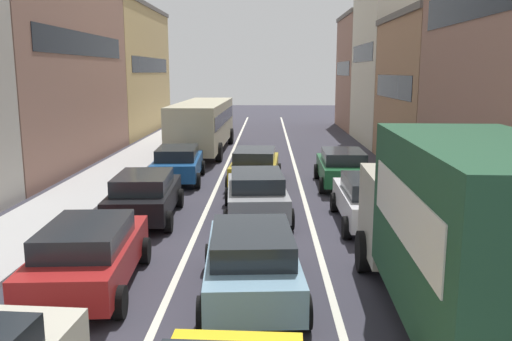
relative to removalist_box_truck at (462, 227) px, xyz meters
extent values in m
cube|color=#B0B0B0|center=(-10.39, 15.21, -1.90)|extent=(2.60, 64.00, 0.14)
cube|color=silver|center=(-5.39, 15.21, -1.97)|extent=(0.16, 60.00, 0.01)
cube|color=silver|center=(-1.99, 15.21, -1.97)|extent=(0.16, 60.00, 0.01)
cube|color=#936B5B|center=(-15.69, 17.21, 3.39)|extent=(7.00, 14.57, 10.73)
cube|color=black|center=(-12.18, 17.21, 3.93)|extent=(0.02, 11.73, 1.10)
cube|color=tan|center=(-15.69, 31.88, 2.65)|extent=(7.00, 14.57, 9.24)
cube|color=black|center=(-12.18, 31.88, 3.11)|extent=(0.02, 11.73, 1.10)
cube|color=#66605B|center=(-15.69, 31.88, 7.42)|extent=(7.20, 14.57, 0.30)
cube|color=#936B5B|center=(6.21, 34.81, 2.43)|extent=(7.00, 8.70, 8.80)
cube|color=black|center=(2.69, 34.81, 2.87)|extent=(0.02, 7.04, 1.10)
cube|color=#66605B|center=(6.21, 34.81, 6.98)|extent=(7.20, 8.70, 0.30)
cube|color=beige|center=(6.21, 26.01, 3.27)|extent=(7.00, 8.70, 10.49)
cube|color=black|center=(2.69, 26.01, 3.79)|extent=(0.02, 7.04, 1.10)
cube|color=#9E7556|center=(6.21, 17.21, 1.56)|extent=(7.00, 8.70, 7.07)
cube|color=black|center=(2.69, 17.21, 1.91)|extent=(0.02, 7.04, 1.10)
cube|color=#66605B|center=(6.21, 17.21, 5.24)|extent=(7.20, 8.70, 0.30)
cube|color=black|center=(2.69, 8.41, 4.68)|extent=(0.02, 7.04, 1.10)
cube|color=#B7B29E|center=(0.11, 2.88, -0.54)|extent=(2.49, 2.49, 1.90)
cube|color=black|center=(0.15, 4.09, -0.16)|extent=(2.02, 0.10, 0.70)
cube|color=#234C33|center=(-0.03, -0.88, 0.21)|extent=(2.60, 5.53, 2.80)
cube|color=white|center=(-1.24, -0.83, 0.49)|extent=(0.19, 4.48, 0.90)
cylinder|color=black|center=(-1.09, 3.01, -1.49)|extent=(0.34, 0.97, 0.96)
cylinder|color=black|center=(1.31, 2.92, -1.49)|extent=(0.34, 0.97, 0.96)
cube|color=#759EB7|center=(-3.66, 1.55, -1.30)|extent=(2.06, 4.40, 0.70)
cube|color=#1E2328|center=(-3.65, 1.35, -0.74)|extent=(1.73, 2.50, 0.52)
cylinder|color=black|center=(-4.67, 2.96, -1.65)|extent=(0.26, 0.65, 0.64)
cylinder|color=black|center=(-2.83, 3.07, -1.65)|extent=(0.26, 0.65, 0.64)
cylinder|color=black|center=(-4.49, 0.04, -1.65)|extent=(0.26, 0.65, 0.64)
cylinder|color=black|center=(-2.65, 0.15, -1.65)|extent=(0.26, 0.65, 0.64)
cube|color=#A51E1E|center=(-7.13, 1.87, -1.30)|extent=(2.07, 4.41, 0.70)
cube|color=#1E2328|center=(-7.12, 1.68, -0.74)|extent=(1.74, 2.51, 0.52)
cylinder|color=black|center=(-8.15, 3.27, -1.65)|extent=(0.26, 0.65, 0.64)
cylinder|color=black|center=(-6.31, 3.39, -1.65)|extent=(0.26, 0.65, 0.64)
cylinder|color=black|center=(-7.96, 0.36, -1.65)|extent=(0.26, 0.65, 0.64)
cylinder|color=black|center=(-6.12, 0.48, -1.65)|extent=(0.26, 0.65, 0.64)
cube|color=gray|center=(-3.69, 7.67, -1.30)|extent=(2.09, 4.41, 0.70)
cube|color=#1E2328|center=(-3.68, 7.47, -0.74)|extent=(1.75, 2.51, 0.52)
cylinder|color=black|center=(-4.71, 9.07, -1.65)|extent=(0.26, 0.65, 0.64)
cylinder|color=black|center=(-2.87, 9.20, -1.65)|extent=(0.26, 0.65, 0.64)
cylinder|color=black|center=(-4.51, 6.15, -1.65)|extent=(0.26, 0.65, 0.64)
cylinder|color=black|center=(-2.67, 6.28, -1.65)|extent=(0.26, 0.65, 0.64)
cube|color=black|center=(-7.20, 7.32, -1.30)|extent=(2.02, 4.39, 0.70)
cube|color=#1E2328|center=(-7.19, 7.13, -0.74)|extent=(1.71, 2.49, 0.52)
cylinder|color=black|center=(-8.20, 8.74, -1.65)|extent=(0.25, 0.65, 0.64)
cylinder|color=black|center=(-6.36, 8.83, -1.65)|extent=(0.25, 0.65, 0.64)
cylinder|color=black|center=(-8.05, 5.82, -1.65)|extent=(0.25, 0.65, 0.64)
cylinder|color=black|center=(-6.21, 5.91, -1.65)|extent=(0.25, 0.65, 0.64)
cube|color=#B29319|center=(-3.85, 12.67, -1.30)|extent=(2.00, 4.38, 0.70)
cube|color=#1E2328|center=(-3.86, 12.47, -0.74)|extent=(1.70, 2.48, 0.52)
cylinder|color=black|center=(-4.70, 14.17, -1.65)|extent=(0.25, 0.65, 0.64)
cylinder|color=black|center=(-2.87, 14.08, -1.65)|extent=(0.25, 0.65, 0.64)
cylinder|color=black|center=(-4.84, 11.25, -1.65)|extent=(0.25, 0.65, 0.64)
cylinder|color=black|center=(-3.00, 11.16, -1.65)|extent=(0.25, 0.65, 0.64)
cube|color=#194C8C|center=(-7.13, 13.19, -1.30)|extent=(2.03, 4.39, 0.70)
cube|color=#1E2328|center=(-7.12, 12.99, -0.74)|extent=(1.71, 2.49, 0.52)
cylinder|color=black|center=(-8.13, 14.60, -1.65)|extent=(0.25, 0.65, 0.64)
cylinder|color=black|center=(-6.30, 14.70, -1.65)|extent=(0.25, 0.65, 0.64)
cylinder|color=black|center=(-7.97, 11.68, -1.65)|extent=(0.25, 0.65, 0.64)
cylinder|color=black|center=(-6.13, 11.78, -1.65)|extent=(0.25, 0.65, 0.64)
cube|color=silver|center=(-0.20, 6.90, -1.30)|extent=(1.81, 4.31, 0.70)
cube|color=#1E2328|center=(-0.20, 6.70, -0.74)|extent=(1.59, 2.41, 0.52)
cylinder|color=black|center=(-1.11, 8.36, -1.65)|extent=(0.22, 0.64, 0.64)
cylinder|color=black|center=(0.73, 8.36, -1.65)|extent=(0.22, 0.64, 0.64)
cylinder|color=black|center=(-1.12, 5.44, -1.65)|extent=(0.22, 0.64, 0.64)
cylinder|color=black|center=(0.72, 5.43, -1.65)|extent=(0.22, 0.64, 0.64)
cube|color=#19592D|center=(-0.30, 12.43, -1.30)|extent=(1.88, 4.33, 0.70)
cube|color=#1E2328|center=(-0.30, 12.23, -0.74)|extent=(1.63, 2.44, 0.52)
cylinder|color=black|center=(-1.19, 13.90, -1.65)|extent=(0.23, 0.64, 0.64)
cylinder|color=black|center=(0.65, 13.87, -1.65)|extent=(0.23, 0.64, 0.64)
cylinder|color=black|center=(-1.25, 10.98, -1.65)|extent=(0.23, 0.64, 0.64)
cylinder|color=black|center=(0.59, 10.95, -1.65)|extent=(0.23, 0.64, 0.64)
cube|color=#BFB793|center=(-7.05, 21.39, -0.27)|extent=(2.69, 10.54, 2.40)
cube|color=black|center=(-7.05, 21.39, 0.09)|extent=(2.71, 9.91, 0.70)
cylinder|color=black|center=(-8.23, 25.19, -1.47)|extent=(0.32, 1.01, 1.00)
cylinder|color=black|center=(-5.73, 25.15, -1.47)|extent=(0.32, 1.01, 1.00)
cylinder|color=black|center=(-8.36, 18.26, -1.47)|extent=(0.32, 1.01, 1.00)
cylinder|color=black|center=(-5.86, 18.22, -1.47)|extent=(0.32, 1.01, 1.00)
camera|label=1|loc=(-3.33, -8.81, 2.63)|focal=37.13mm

